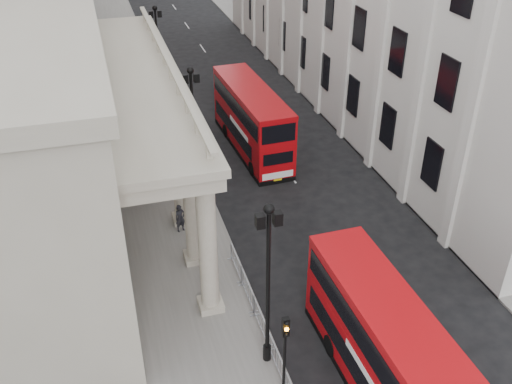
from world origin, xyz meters
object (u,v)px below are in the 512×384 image
at_px(lamp_post_mid, 193,120).
at_px(pedestrian_b, 133,185).
at_px(lamp_post_south, 268,277).
at_px(pedestrian_c, 155,168).
at_px(bus_near, 386,350).
at_px(lamp_post_north, 158,47).
at_px(pedestrian_a, 180,218).
at_px(traffic_light, 285,343).
at_px(bus_far, 252,118).

xyz_separation_m(lamp_post_mid, pedestrian_b, (-4.29, -0.36, -3.89)).
distance_m(lamp_post_south, pedestrian_c, 18.39).
distance_m(bus_near, pedestrian_b, 20.46).
distance_m(lamp_post_north, pedestrian_a, 21.46).
height_order(lamp_post_mid, pedestrian_c, lamp_post_mid).
height_order(traffic_light, pedestrian_c, traffic_light).
xyz_separation_m(lamp_post_south, bus_far, (5.09, 20.35, -2.38)).
bearing_deg(lamp_post_mid, pedestrian_b, -175.26).
xyz_separation_m(lamp_post_north, pedestrian_c, (-2.60, -14.24, -4.03)).
distance_m(traffic_light, pedestrian_c, 20.08).
bearing_deg(lamp_post_north, traffic_light, -89.83).
bearing_deg(bus_far, lamp_post_south, -106.72).
xyz_separation_m(traffic_light, pedestrian_c, (-2.70, 19.77, -2.22)).
bearing_deg(lamp_post_south, traffic_light, -87.16).
distance_m(lamp_post_south, pedestrian_a, 11.83).
distance_m(lamp_post_south, traffic_light, 2.71).
height_order(bus_far, pedestrian_a, bus_far).
bearing_deg(pedestrian_c, pedestrian_a, -50.39).
distance_m(traffic_light, pedestrian_a, 13.34).
relative_size(pedestrian_a, pedestrian_c, 1.16).
bearing_deg(bus_near, pedestrian_c, 106.99).
relative_size(traffic_light, bus_far, 0.38).
bearing_deg(lamp_post_mid, pedestrian_a, -111.63).
xyz_separation_m(lamp_post_south, lamp_post_mid, (0.00, 16.00, 0.00)).
bearing_deg(pedestrian_b, lamp_post_south, 94.39).
bearing_deg(pedestrian_b, bus_far, -164.30).
distance_m(bus_near, pedestrian_c, 21.82).
xyz_separation_m(lamp_post_mid, lamp_post_north, (0.00, 16.00, 0.00)).
height_order(bus_far, pedestrian_b, bus_far).
height_order(lamp_post_north, bus_far, lamp_post_north).
height_order(pedestrian_b, pedestrian_c, pedestrian_b).
bearing_deg(pedestrian_b, lamp_post_north, -115.64).
bearing_deg(pedestrian_a, bus_far, 33.65).
bearing_deg(pedestrian_a, pedestrian_b, 97.05).
bearing_deg(lamp_post_north, lamp_post_mid, -90.00).
xyz_separation_m(bus_far, pedestrian_a, (-7.08, -9.36, -1.53)).
relative_size(traffic_light, pedestrian_b, 2.38).
relative_size(traffic_light, pedestrian_a, 2.42).
bearing_deg(lamp_post_south, bus_near, -35.24).
distance_m(lamp_post_mid, pedestrian_a, 6.66).
bearing_deg(lamp_post_mid, traffic_light, -89.68).
xyz_separation_m(lamp_post_mid, bus_near, (4.15, -18.93, -2.47)).
distance_m(traffic_light, bus_far, 22.93).
relative_size(lamp_post_south, bus_far, 0.73).
distance_m(bus_far, pedestrian_a, 11.84).
xyz_separation_m(bus_near, pedestrian_b, (-8.44, 18.58, -1.42)).
bearing_deg(traffic_light, bus_far, 77.42).
distance_m(traffic_light, bus_near, 4.21).
xyz_separation_m(lamp_post_mid, pedestrian_a, (-1.99, -5.01, -3.90)).
xyz_separation_m(traffic_light, bus_near, (4.05, -0.92, -0.66)).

